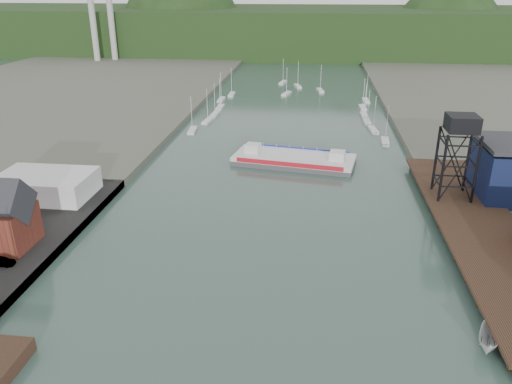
# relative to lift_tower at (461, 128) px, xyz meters

# --- Properties ---
(east_pier) EXTENTS (14.00, 70.00, 2.45)m
(east_pier) POSITION_rel_lift_tower_xyz_m (2.00, -13.00, -13.75)
(east_pier) COLOR black
(east_pier) RESTS_ON ground
(white_shed) EXTENTS (18.00, 12.00, 4.50)m
(white_shed) POSITION_rel_lift_tower_xyz_m (-79.00, -8.00, -11.80)
(white_shed) COLOR silver
(white_shed) RESTS_ON west_quay
(lift_tower) EXTENTS (6.50, 6.50, 16.00)m
(lift_tower) POSITION_rel_lift_tower_xyz_m (0.00, 0.00, 0.00)
(lift_tower) COLOR black
(lift_tower) RESTS_ON east_pier
(marina_sailboats) EXTENTS (57.71, 92.65, 0.90)m
(marina_sailboats) POSITION_rel_lift_tower_xyz_m (-34.92, 80.46, -15.30)
(marina_sailboats) COLOR silver
(marina_sailboats) RESTS_ON ground
(smokestacks) EXTENTS (11.20, 8.20, 60.00)m
(smokestacks) POSITION_rel_lift_tower_xyz_m (-141.00, 174.50, 14.35)
(smokestacks) COLOR #AAA9A4
(smokestacks) RESTS_ON ground
(distant_hills) EXTENTS (500.00, 120.00, 80.00)m
(distant_hills) POSITION_rel_lift_tower_xyz_m (-38.98, 243.35, -5.27)
(distant_hills) COLOR black
(distant_hills) RESTS_ON ground
(chain_ferry) EXTENTS (30.21, 16.10, 4.13)m
(chain_ferry) POSITION_rel_lift_tower_xyz_m (-31.51, 20.97, -14.46)
(chain_ferry) COLOR #47484A
(chain_ferry) RESTS_ON ground
(motorboat) EXTENTS (4.30, 6.53, 2.36)m
(motorboat) POSITION_rel_lift_tower_xyz_m (-5.28, -42.31, -14.47)
(motorboat) COLOR silver
(motorboat) RESTS_ON ground
(car_west_b) EXTENTS (3.98, 1.69, 1.28)m
(car_west_b) POSITION_rel_lift_tower_xyz_m (-72.46, -34.00, -13.41)
(car_west_b) COLOR #999999
(car_west_b) RESTS_ON west_quay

